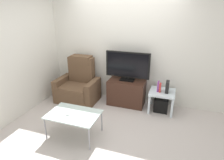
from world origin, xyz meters
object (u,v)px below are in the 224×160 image
object	(u,v)px
side_table	(162,95)
subwoofer_box	(161,104)
recliner_armchair	(79,86)
game_console	(167,87)
book_leftmost	(158,86)
coffee_table	(74,115)
tv_stand	(126,92)
book_middle	(160,88)
television	(128,66)
cell_phone	(68,113)

from	to	relation	value
side_table	subwoofer_box	size ratio (longest dim) A/B	1.78
recliner_armchair	subwoofer_box	world-z (taller)	recliner_armchair
subwoofer_box	game_console	xyz separation A→B (m)	(0.09, 0.01, 0.44)
book_leftmost	coffee_table	bearing A→B (deg)	-133.03
tv_stand	book_middle	distance (m)	0.81
television	book_middle	xyz separation A→B (m)	(0.77, -0.10, -0.39)
subwoofer_box	book_leftmost	bearing A→B (deg)	-168.69
television	book_middle	distance (m)	0.86
recliner_armchair	side_table	distance (m)	2.01
television	side_table	size ratio (longest dim) A/B	1.87
recliner_armchair	book_middle	distance (m)	1.96
side_table	tv_stand	bearing A→B (deg)	176.00
book_leftmost	coffee_table	size ratio (longest dim) A/B	0.26
cell_phone	subwoofer_box	bearing A→B (deg)	27.78
television	coffee_table	xyz separation A→B (m)	(-0.57, -1.48, -0.54)
cell_phone	book_middle	bearing A→B (deg)	28.45
subwoofer_box	book_middle	world-z (taller)	book_middle
tv_stand	side_table	distance (m)	0.83
subwoofer_box	game_console	size ratio (longest dim) A/B	1.24
book_leftmost	coffee_table	distance (m)	1.90
tv_stand	television	xyz separation A→B (m)	(-0.00, 0.02, 0.65)
recliner_armchair	book_leftmost	xyz separation A→B (m)	(1.90, 0.09, 0.21)
tv_stand	television	distance (m)	0.65
tv_stand	game_console	xyz separation A→B (m)	(0.91, -0.05, 0.29)
recliner_armchair	coffee_table	xyz separation A→B (m)	(0.61, -1.30, 0.04)
side_table	book_middle	distance (m)	0.18
recliner_armchair	game_console	size ratio (longest dim) A/B	4.43
tv_stand	book_middle	world-z (taller)	book_middle
recliner_armchair	game_console	xyz separation A→B (m)	(2.09, 0.12, 0.22)
game_console	tv_stand	bearing A→B (deg)	177.02
television	game_console	distance (m)	0.98
tv_stand	subwoofer_box	size ratio (longest dim) A/B	2.80
television	recliner_armchair	size ratio (longest dim) A/B	0.93
television	side_table	bearing A→B (deg)	-5.29
recliner_armchair	book_middle	xyz separation A→B (m)	(1.95, 0.09, 0.19)
television	recliner_armchair	distance (m)	1.33
television	book_leftmost	xyz separation A→B (m)	(0.72, -0.10, -0.37)
recliner_armchair	game_console	world-z (taller)	recliner_armchair
book_middle	cell_phone	world-z (taller)	book_middle
subwoofer_box	cell_phone	bearing A→B (deg)	-136.42
side_table	recliner_armchair	bearing A→B (deg)	-177.00
recliner_armchair	cell_phone	bearing A→B (deg)	-63.84
side_table	cell_phone	world-z (taller)	side_table
game_console	coffee_table	world-z (taller)	game_console
tv_stand	coffee_table	xyz separation A→B (m)	(-0.57, -1.46, 0.11)
book_leftmost	book_middle	size ratio (longest dim) A/B	1.22
side_table	television	bearing A→B (deg)	174.71
subwoofer_box	book_leftmost	distance (m)	0.44
side_table	subwoofer_box	xyz separation A→B (m)	(0.00, 0.00, -0.24)
coffee_table	book_leftmost	bearing A→B (deg)	46.97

